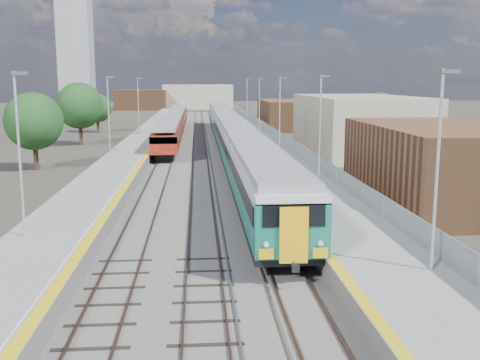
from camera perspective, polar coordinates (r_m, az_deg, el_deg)
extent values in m
plane|color=#47443A|center=(68.27, -2.47, 3.23)|extent=(320.00, 320.00, 0.00)
cube|color=#565451|center=(70.71, -4.36, 3.47)|extent=(10.50, 155.00, 0.06)
cube|color=#4C3323|center=(73.25, -1.99, 3.79)|extent=(0.07, 160.00, 0.14)
cube|color=#4C3323|center=(73.32, -0.86, 3.80)|extent=(0.07, 160.00, 0.14)
cube|color=#4C3323|center=(73.19, -4.73, 3.75)|extent=(0.07, 160.00, 0.14)
cube|color=#4C3323|center=(73.19, -3.60, 3.77)|extent=(0.07, 160.00, 0.14)
cube|color=#4C3323|center=(73.30, -7.47, 3.71)|extent=(0.07, 160.00, 0.14)
cube|color=#4C3323|center=(73.23, -6.35, 3.73)|extent=(0.07, 160.00, 0.14)
cube|color=gray|center=(73.23, -2.25, 3.78)|extent=(0.08, 160.00, 0.10)
cube|color=gray|center=(73.20, -3.34, 3.76)|extent=(0.08, 160.00, 0.10)
cube|color=slate|center=(71.05, 1.71, 3.91)|extent=(4.70, 155.00, 1.00)
cube|color=gray|center=(71.00, 1.71, 4.32)|extent=(4.70, 155.00, 0.03)
cube|color=yellow|center=(70.80, 0.01, 4.32)|extent=(0.40, 155.00, 0.01)
cube|color=gray|center=(71.20, 3.48, 4.80)|extent=(0.06, 155.00, 1.20)
cylinder|color=#9EA0A3|center=(21.86, 19.38, 0.74)|extent=(0.12, 0.12, 7.50)
cube|color=#4C4C4F|center=(21.71, 20.56, 10.29)|extent=(0.70, 0.18, 0.14)
cylinder|color=#9EA0A3|center=(40.84, 8.13, 5.29)|extent=(0.12, 0.12, 7.50)
cube|color=#4C4C4F|center=(40.76, 8.61, 10.40)|extent=(0.70, 0.18, 0.14)
cylinder|color=#9EA0A3|center=(60.48, 4.06, 6.88)|extent=(0.12, 0.12, 7.50)
cube|color=#4C4C4F|center=(60.43, 4.34, 10.33)|extent=(0.70, 0.18, 0.14)
cylinder|color=#9EA0A3|center=(80.30, 1.98, 7.67)|extent=(0.12, 0.12, 7.50)
cube|color=#4C4C4F|center=(80.26, 2.17, 10.28)|extent=(0.70, 0.18, 0.14)
cylinder|color=#9EA0A3|center=(100.19, 0.72, 8.15)|extent=(0.12, 0.12, 7.50)
cube|color=#4C4C4F|center=(100.16, 0.87, 10.24)|extent=(0.70, 0.18, 0.14)
cube|color=slate|center=(70.99, -9.87, 3.76)|extent=(4.30, 155.00, 1.00)
cube|color=gray|center=(70.94, -9.89, 4.17)|extent=(4.30, 155.00, 0.03)
cube|color=yellow|center=(70.78, -8.35, 4.21)|extent=(0.45, 155.00, 0.01)
cube|color=silver|center=(70.81, -8.64, 4.21)|extent=(0.08, 155.00, 0.01)
cylinder|color=#9EA0A3|center=(27.18, -21.49, 2.33)|extent=(0.12, 0.12, 7.50)
cube|color=#4C4C4F|center=(26.90, -21.48, 10.07)|extent=(0.70, 0.18, 0.14)
cylinder|color=#9EA0A3|center=(52.48, -13.19, 6.16)|extent=(0.12, 0.12, 7.50)
cube|color=#4C4C4F|center=(52.33, -13.08, 10.15)|extent=(0.70, 0.18, 0.14)
cylinder|color=#9EA0A3|center=(78.24, -10.29, 7.46)|extent=(0.12, 0.12, 7.50)
cube|color=#4C4C4F|center=(78.14, -10.19, 10.13)|extent=(0.70, 0.18, 0.14)
cube|color=brown|center=(39.62, 19.82, 1.48)|extent=(9.00, 16.00, 5.20)
cube|color=#A29A81|center=(65.51, 11.86, 5.55)|extent=(11.00, 22.00, 6.40)
cube|color=brown|center=(97.11, 4.71, 6.66)|extent=(8.00, 18.00, 4.80)
cube|color=#A29A81|center=(167.81, -4.30, 8.45)|extent=(20.00, 14.00, 7.00)
cube|color=brown|center=(163.61, -9.96, 8.05)|extent=(14.00, 12.00, 5.60)
cube|color=gray|center=(212.46, -16.36, 12.87)|extent=(11.00, 11.00, 40.00)
cube|color=black|center=(32.87, 2.19, -2.52)|extent=(2.91, 20.83, 0.49)
cube|color=#126155|center=(32.69, 2.20, -1.06)|extent=(3.01, 20.83, 1.22)
cube|color=black|center=(32.52, 2.21, 0.60)|extent=(3.08, 20.83, 0.83)
cube|color=silver|center=(32.42, 2.22, 1.76)|extent=(3.01, 20.83, 0.51)
cube|color=gray|center=(32.36, 2.23, 2.54)|extent=(2.67, 20.83, 0.43)
cube|color=black|center=(53.81, -0.37, 2.41)|extent=(2.91, 20.83, 0.49)
cube|color=#126155|center=(53.70, -0.37, 3.32)|extent=(3.01, 20.83, 1.22)
cube|color=black|center=(53.60, -0.37, 4.34)|extent=(3.08, 20.83, 0.83)
cube|color=silver|center=(53.54, -0.37, 5.04)|extent=(3.01, 20.83, 0.51)
cube|color=gray|center=(53.50, -0.37, 5.52)|extent=(2.67, 20.83, 0.43)
cube|color=black|center=(74.97, -1.50, 4.57)|extent=(2.91, 20.83, 0.49)
cube|color=#126155|center=(74.89, -1.50, 5.22)|extent=(3.01, 20.83, 1.22)
cube|color=black|center=(74.82, -1.50, 5.96)|extent=(3.08, 20.83, 0.83)
cube|color=silver|center=(74.77, -1.50, 6.46)|extent=(3.01, 20.83, 0.51)
cube|color=gray|center=(74.75, -1.51, 6.81)|extent=(2.67, 20.83, 0.43)
cube|color=black|center=(96.21, -2.13, 5.78)|extent=(2.91, 20.83, 0.49)
cube|color=#126155|center=(96.15, -2.13, 6.29)|extent=(3.01, 20.83, 1.22)
cube|color=black|center=(96.09, -2.13, 6.86)|extent=(3.08, 20.83, 0.83)
cube|color=silver|center=(96.05, -2.14, 7.25)|extent=(3.01, 20.83, 0.51)
cube|color=gray|center=(96.03, -2.14, 7.52)|extent=(2.67, 20.83, 0.43)
cube|color=#126155|center=(22.27, 5.33, -5.07)|extent=(2.99, 0.64, 2.24)
cube|color=black|center=(21.79, 5.50, -3.67)|extent=(2.46, 0.06, 0.85)
cube|color=#EFB00F|center=(21.92, 5.50, -5.61)|extent=(1.12, 0.11, 2.24)
cube|color=black|center=(63.81, -7.29, 3.08)|extent=(1.79, 15.25, 0.62)
cube|color=maroon|center=(63.65, -7.32, 4.42)|extent=(2.64, 17.94, 1.89)
cube|color=black|center=(63.60, -7.33, 4.84)|extent=(2.70, 17.94, 0.66)
cube|color=gray|center=(63.53, -7.35, 5.69)|extent=(2.36, 17.94, 0.38)
cube|color=black|center=(82.13, -6.64, 4.64)|extent=(1.79, 15.25, 0.62)
cube|color=maroon|center=(82.00, -6.66, 5.68)|extent=(2.64, 17.94, 1.89)
cube|color=black|center=(81.97, -6.67, 6.01)|extent=(2.70, 17.94, 0.66)
cube|color=gray|center=(81.91, -6.68, 6.66)|extent=(2.36, 17.94, 0.38)
cube|color=black|center=(100.49, -6.23, 5.62)|extent=(1.79, 15.25, 0.62)
cube|color=maroon|center=(100.39, -6.25, 6.47)|extent=(2.64, 17.94, 1.89)
cube|color=black|center=(100.36, -6.25, 6.74)|extent=(2.70, 17.94, 0.66)
cube|color=gray|center=(100.31, -6.26, 7.28)|extent=(2.36, 17.94, 0.38)
cylinder|color=#382619|center=(54.68, -20.02, 2.24)|extent=(0.44, 0.44, 2.48)
sphere|color=#173D19|center=(54.37, -20.23, 5.63)|extent=(5.24, 5.24, 5.24)
cylinder|color=#382619|center=(74.36, -15.86, 4.49)|extent=(0.44, 0.44, 2.77)
sphere|color=#173D19|center=(74.12, -16.00, 7.27)|extent=(5.84, 5.84, 5.84)
cylinder|color=#382619|center=(91.94, -14.24, 5.36)|extent=(0.44, 0.44, 2.14)
sphere|color=#173D19|center=(91.77, -14.31, 7.10)|extent=(4.52, 4.52, 4.52)
cylinder|color=#382619|center=(83.73, 13.96, 4.99)|extent=(0.44, 0.44, 2.28)
sphere|color=#173D19|center=(83.53, 14.04, 7.02)|extent=(4.80, 4.80, 4.80)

